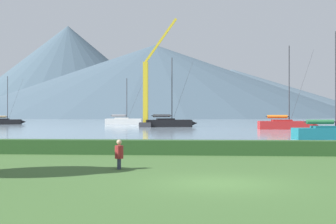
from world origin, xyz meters
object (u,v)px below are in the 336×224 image
(sailboat_slip_6, at_px, (285,124))
(sailboat_slip_9, at_px, (169,122))
(sailboat_slip_1, at_px, (5,121))
(sailboat_slip_3, at_px, (124,121))
(person_seated_viewer, at_px, (119,153))
(sailboat_slip_2, at_px, (331,132))
(dock_crane, at_px, (147,96))

(sailboat_slip_6, xyz_separation_m, sailboat_slip_9, (-17.83, 9.80, 0.02))
(sailboat_slip_1, bearing_deg, sailboat_slip_3, -10.08)
(sailboat_slip_6, xyz_separation_m, person_seated_viewer, (-15.45, -50.65, -0.05))
(sailboat_slip_1, bearing_deg, sailboat_slip_2, -59.70)
(sailboat_slip_3, height_order, sailboat_slip_9, sailboat_slip_9)
(sailboat_slip_6, distance_m, dock_crane, 23.25)
(sailboat_slip_2, xyz_separation_m, person_seated_viewer, (-15.01, -24.07, 0.06))
(sailboat_slip_3, bearing_deg, sailboat_slip_6, -47.07)
(sailboat_slip_9, distance_m, person_seated_viewer, 60.49)
(sailboat_slip_6, relative_size, dock_crane, 0.67)
(sailboat_slip_3, bearing_deg, person_seated_viewer, -83.61)
(sailboat_slip_1, relative_size, dock_crane, 0.55)
(person_seated_viewer, bearing_deg, sailboat_slip_3, 96.74)
(sailboat_slip_2, height_order, sailboat_slip_6, sailboat_slip_6)
(sailboat_slip_2, distance_m, sailboat_slip_9, 40.32)
(sailboat_slip_6, xyz_separation_m, dock_crane, (-21.32, 8.17, 4.40))
(sailboat_slip_2, relative_size, dock_crane, 0.54)
(sailboat_slip_9, xyz_separation_m, dock_crane, (-3.49, -1.62, 4.38))
(sailboat_slip_9, height_order, person_seated_viewer, sailboat_slip_9)
(dock_crane, bearing_deg, sailboat_slip_3, 110.24)
(person_seated_viewer, bearing_deg, dock_crane, 92.99)
(sailboat_slip_9, bearing_deg, person_seated_viewer, -102.37)
(sailboat_slip_2, relative_size, sailboat_slip_3, 1.02)
(sailboat_slip_9, height_order, dock_crane, dock_crane)
(sailboat_slip_2, bearing_deg, sailboat_slip_9, 108.76)
(sailboat_slip_9, relative_size, person_seated_viewer, 9.42)
(sailboat_slip_2, distance_m, sailboat_slip_3, 60.88)
(sailboat_slip_2, distance_m, sailboat_slip_6, 26.58)
(sailboat_slip_3, xyz_separation_m, dock_crane, (7.12, -19.31, 4.42))
(sailboat_slip_1, height_order, dock_crane, dock_crane)
(sailboat_slip_6, bearing_deg, sailboat_slip_2, -93.16)
(sailboat_slip_6, bearing_deg, person_seated_viewer, -109.18)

